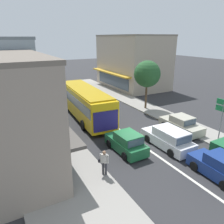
% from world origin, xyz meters
% --- Properties ---
extents(ground_plane, '(140.00, 140.00, 0.00)m').
position_xyz_m(ground_plane, '(0.00, 0.00, 0.00)').
color(ground_plane, '#2D2D30').
extents(lane_centre_line, '(0.20, 28.00, 0.01)m').
position_xyz_m(lane_centre_line, '(0.00, 4.00, 0.00)').
color(lane_centre_line, silver).
rests_on(lane_centre_line, ground).
extents(sidewalk_left, '(5.20, 44.00, 0.14)m').
position_xyz_m(sidewalk_left, '(-6.80, 6.00, 0.07)').
color(sidewalk_left, gray).
rests_on(sidewalk_left, ground).
extents(kerb_right, '(2.80, 44.00, 0.12)m').
position_xyz_m(kerb_right, '(6.20, 6.00, 0.06)').
color(kerb_right, gray).
rests_on(kerb_right, ground).
extents(building_right_far, '(8.66, 12.44, 8.59)m').
position_xyz_m(building_right_far, '(11.48, 18.53, 4.29)').
color(building_right_far, '#B2A38E').
rests_on(building_right_far, ground).
extents(city_bus, '(3.17, 10.98, 3.23)m').
position_xyz_m(city_bus, '(-1.63, 7.47, 1.88)').
color(city_bus, yellow).
rests_on(city_bus, ground).
extents(hatchback_queue_gap_filler, '(1.90, 3.75, 1.54)m').
position_xyz_m(hatchback_queue_gap_filler, '(-1.63, -0.71, 0.71)').
color(hatchback_queue_gap_filler, '#1E6638').
rests_on(hatchback_queue_gap_filler, ground).
extents(hatchback_adjacent_lane_trail, '(1.89, 3.74, 1.54)m').
position_xyz_m(hatchback_adjacent_lane_trail, '(1.66, -6.18, 0.71)').
color(hatchback_adjacent_lane_trail, navy).
rests_on(hatchback_adjacent_lane_trail, ground).
extents(wagon_behind_bus_near, '(1.98, 4.52, 1.58)m').
position_xyz_m(wagon_behind_bus_near, '(1.60, -1.70, 0.75)').
color(wagon_behind_bus_near, silver).
rests_on(wagon_behind_bus_near, ground).
extents(parked_sedan_kerb_second, '(1.90, 4.20, 1.47)m').
position_xyz_m(parked_sedan_kerb_second, '(4.77, 0.10, 0.66)').
color(parked_sedan_kerb_second, '#B7B29E').
rests_on(parked_sedan_kerb_second, ground).
extents(traffic_light_downstreet, '(0.32, 0.24, 4.20)m').
position_xyz_m(traffic_light_downstreet, '(-3.96, 20.42, 2.85)').
color(traffic_light_downstreet, gray).
rests_on(traffic_light_downstreet, ground).
extents(directional_road_sign, '(0.10, 1.40, 3.60)m').
position_xyz_m(directional_road_sign, '(6.16, -2.83, 2.70)').
color(directional_road_sign, gray).
rests_on(directional_road_sign, ground).
extents(street_tree_right, '(3.06, 3.06, 5.75)m').
position_xyz_m(street_tree_right, '(5.90, 6.98, 4.20)').
color(street_tree_right, brown).
rests_on(street_tree_right, ground).
extents(pedestrian_with_handbag_near, '(0.55, 0.56, 1.63)m').
position_xyz_m(pedestrian_with_handbag_near, '(-4.51, -2.72, 1.07)').
color(pedestrian_with_handbag_near, '#333338').
rests_on(pedestrian_with_handbag_near, sidewalk_left).
extents(pedestrian_browsing_midblock, '(0.48, 0.39, 1.63)m').
position_xyz_m(pedestrian_browsing_midblock, '(-5.13, 4.06, 1.07)').
color(pedestrian_browsing_midblock, '#232838').
rests_on(pedestrian_browsing_midblock, sidewalk_left).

